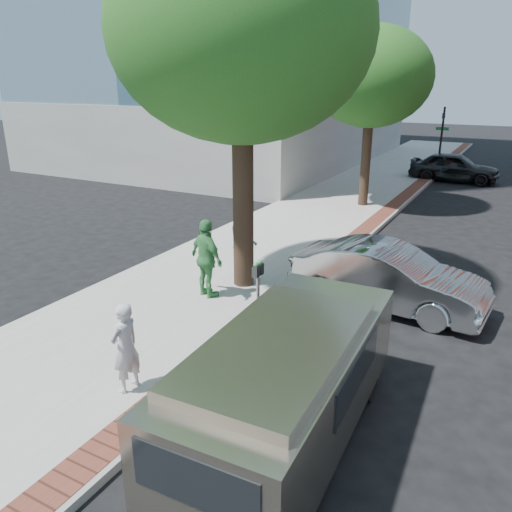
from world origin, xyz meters
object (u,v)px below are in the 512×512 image
Objects in this scene: person_officer at (244,241)px; person_green at (207,259)px; bg_car at (454,167)px; van at (292,376)px; parking_meter at (258,280)px; person_gray at (125,347)px; sedan_silver at (387,277)px.

person_green reaches higher than person_officer.
van reaches higher than bg_car.
van reaches higher than parking_meter.
van is at bearing 172.47° from person_officer.
person_gray is at bearing 146.42° from person_officer.
parking_meter is 0.32× the size of bg_car.
person_officer is 0.94× the size of person_green.
person_green is 19.63m from bg_car.
bg_car is (2.99, 19.39, -0.35)m from person_green.
person_officer is 0.35× the size of van.
person_officer is 17.82m from bg_car.
person_officer is at bearing -67.69° from person_green.
person_green is at bearing 137.31° from person_officer.
van is at bearing 101.33° from person_gray.
van is (3.88, -5.32, -0.04)m from person_officer.
person_green is at bearing -163.57° from person_gray.
person_gray is 0.88× the size of person_officer.
van reaches higher than person_gray.
person_green is 5.19m from van.
person_officer is 6.59m from van.
sedan_silver is (3.95, -0.01, -0.31)m from person_officer.
parking_meter is 3.37m from sedan_silver.
person_gray is at bearing 158.50° from sedan_silver.
person_green reaches higher than sedan_silver.
parking_meter is 3.29m from person_gray.
person_officer is 0.40× the size of bg_car.
person_officer reaches higher than bg_car.
sedan_silver is at bearing -133.64° from person_green.
bg_car is at bearing -77.33° from person_green.
person_gray is 2.89m from van.
bg_car is (2.00, 23.34, -0.18)m from person_gray.
bg_car is at bearing 177.44° from person_gray.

